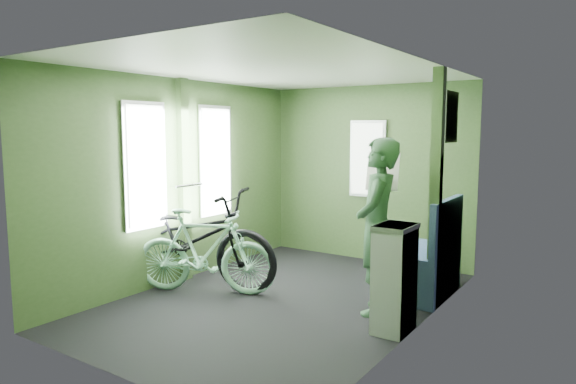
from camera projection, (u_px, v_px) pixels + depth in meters
name	position (u px, v px, depth m)	size (l,w,h in m)	color
room	(282.00, 159.00, 5.12)	(4.00, 4.02, 2.31)	black
bicycle_black	(191.00, 287.00, 5.68)	(0.72, 2.07, 1.09)	black
bicycle_mint	(205.00, 294.00, 5.43)	(0.43, 1.53, 0.92)	#9BE5BE
passenger	(377.00, 226.00, 4.79)	(0.54, 0.77, 1.66)	#27482C
waste_box	(394.00, 279.00, 4.36)	(0.27, 0.38, 0.93)	gray
bench_seat	(425.00, 266.00, 5.37)	(0.56, 0.99, 1.03)	navy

